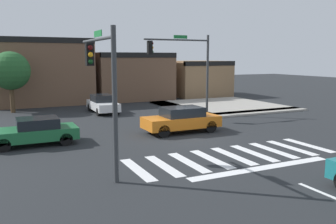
{
  "coord_description": "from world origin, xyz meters",
  "views": [
    {
      "loc": [
        -9.48,
        -17.51,
        4.44
      ],
      "look_at": [
        -0.2,
        1.99,
        1.15
      ],
      "focal_mm": 38.27,
      "sensor_mm": 36.0,
      "label": 1
    }
  ],
  "objects_px": {
    "traffic_signal_northeast": "(184,60)",
    "car_green": "(35,131)",
    "car_white": "(103,104)",
    "roadside_tree": "(11,71)",
    "car_orange": "(181,119)",
    "traffic_signal_southwest": "(102,74)"
  },
  "relations": [
    {
      "from": "traffic_signal_northeast",
      "to": "car_orange",
      "type": "bearing_deg",
      "value": 60.4
    },
    {
      "from": "traffic_signal_southwest",
      "to": "roadside_tree",
      "type": "xyz_separation_m",
      "value": [
        -2.65,
        17.96,
        -0.46
      ]
    },
    {
      "from": "traffic_signal_northeast",
      "to": "car_green",
      "type": "bearing_deg",
      "value": 21.89
    },
    {
      "from": "traffic_signal_northeast",
      "to": "car_green",
      "type": "distance_m",
      "value": 12.36
    },
    {
      "from": "traffic_signal_northeast",
      "to": "car_orange",
      "type": "height_order",
      "value": "traffic_signal_northeast"
    },
    {
      "from": "car_white",
      "to": "car_green",
      "type": "relative_size",
      "value": 1.0
    },
    {
      "from": "traffic_signal_southwest",
      "to": "car_white",
      "type": "distance_m",
      "value": 15.58
    },
    {
      "from": "car_green",
      "to": "traffic_signal_northeast",
      "type": "bearing_deg",
      "value": 21.89
    },
    {
      "from": "traffic_signal_southwest",
      "to": "car_white",
      "type": "bearing_deg",
      "value": -15.01
    },
    {
      "from": "car_orange",
      "to": "roadside_tree",
      "type": "bearing_deg",
      "value": 124.36
    },
    {
      "from": "traffic_signal_southwest",
      "to": "roadside_tree",
      "type": "relative_size",
      "value": 1.12
    },
    {
      "from": "car_orange",
      "to": "car_green",
      "type": "height_order",
      "value": "car_orange"
    },
    {
      "from": "traffic_signal_southwest",
      "to": "car_white",
      "type": "height_order",
      "value": "traffic_signal_southwest"
    },
    {
      "from": "car_white",
      "to": "roadside_tree",
      "type": "bearing_deg",
      "value": -115.96
    },
    {
      "from": "roadside_tree",
      "to": "traffic_signal_northeast",
      "type": "bearing_deg",
      "value": -34.63
    },
    {
      "from": "car_orange",
      "to": "car_green",
      "type": "relative_size",
      "value": 1.07
    },
    {
      "from": "car_white",
      "to": "roadside_tree",
      "type": "height_order",
      "value": "roadside_tree"
    },
    {
      "from": "traffic_signal_southwest",
      "to": "car_white",
      "type": "xyz_separation_m",
      "value": [
        3.95,
        14.75,
        -3.11
      ]
    },
    {
      "from": "car_orange",
      "to": "car_green",
      "type": "distance_m",
      "value": 8.23
    },
    {
      "from": "roadside_tree",
      "to": "car_orange",
      "type": "bearing_deg",
      "value": -55.64
    },
    {
      "from": "traffic_signal_northeast",
      "to": "car_orange",
      "type": "relative_size",
      "value": 1.34
    },
    {
      "from": "car_orange",
      "to": "roadside_tree",
      "type": "height_order",
      "value": "roadside_tree"
    }
  ]
}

